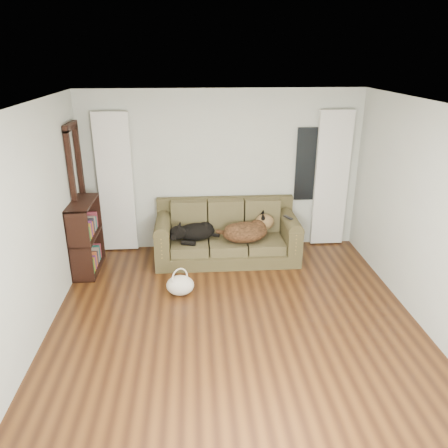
{
  "coord_description": "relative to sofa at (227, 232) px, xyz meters",
  "views": [
    {
      "loc": [
        -0.46,
        -4.38,
        3.1
      ],
      "look_at": [
        -0.03,
        1.6,
        0.74
      ],
      "focal_mm": 35.0,
      "sensor_mm": 36.0,
      "label": 1
    }
  ],
  "objects": [
    {
      "name": "door_casing",
      "position": [
        -2.24,
        0.07,
        0.6
      ],
      "size": [
        0.07,
        0.6,
        2.1
      ],
      "primitive_type": "cube",
      "color": "black",
      "rests_on": "ground"
    },
    {
      "name": "curtain_left",
      "position": [
        -1.74,
        0.44,
        0.7
      ],
      "size": [
        0.55,
        0.08,
        2.25
      ],
      "primitive_type": "cube",
      "color": "silver",
      "rests_on": "ground"
    },
    {
      "name": "wall_back",
      "position": [
        -0.04,
        0.52,
        0.85
      ],
      "size": [
        4.5,
        0.04,
        2.6
      ],
      "primitive_type": "cube",
      "color": "beige",
      "rests_on": "ground"
    },
    {
      "name": "dog_shepherd",
      "position": [
        0.31,
        -0.1,
        0.04
      ],
      "size": [
        0.83,
        0.66,
        0.33
      ],
      "primitive_type": "ellipsoid",
      "rotation": [
        0.0,
        0.0,
        3.33
      ],
      "color": "black",
      "rests_on": "sofa"
    },
    {
      "name": "floor",
      "position": [
        -0.04,
        -1.98,
        -0.45
      ],
      "size": [
        5.0,
        5.0,
        0.0
      ],
      "primitive_type": "plane",
      "color": "#321A0D",
      "rests_on": "ground"
    },
    {
      "name": "wall_right",
      "position": [
        2.21,
        -1.98,
        0.85
      ],
      "size": [
        0.04,
        5.0,
        2.6
      ],
      "primitive_type": "cube",
      "color": "beige",
      "rests_on": "ground"
    },
    {
      "name": "tv_remote",
      "position": [
        0.93,
        -0.15,
        0.28
      ],
      "size": [
        0.11,
        0.17,
        0.02
      ],
      "primitive_type": "cube",
      "rotation": [
        0.0,
        0.0,
        0.46
      ],
      "color": "black",
      "rests_on": "sofa"
    },
    {
      "name": "dog_black_lab",
      "position": [
        -0.52,
        -0.01,
        0.03
      ],
      "size": [
        0.66,
        0.51,
        0.25
      ],
      "primitive_type": "ellipsoid",
      "rotation": [
        0.0,
        0.0,
        0.16
      ],
      "color": "black",
      "rests_on": "sofa"
    },
    {
      "name": "window_pane",
      "position": [
        1.41,
        0.5,
        0.95
      ],
      "size": [
        0.5,
        0.03,
        1.2
      ],
      "primitive_type": "cube",
      "color": "black",
      "rests_on": "wall_back"
    },
    {
      "name": "ceiling",
      "position": [
        -0.04,
        -1.98,
        2.15
      ],
      "size": [
        5.0,
        5.0,
        0.0
      ],
      "primitive_type": "plane",
      "color": "white",
      "rests_on": "ground"
    },
    {
      "name": "sofa",
      "position": [
        0.0,
        0.0,
        0.0
      ],
      "size": [
        2.23,
        0.96,
        0.91
      ],
      "primitive_type": "cube",
      "color": "#4A4827",
      "rests_on": "floor"
    },
    {
      "name": "curtain_right",
      "position": [
        1.76,
        0.44,
        0.7
      ],
      "size": [
        0.55,
        0.08,
        2.25
      ],
      "primitive_type": "cube",
      "color": "silver",
      "rests_on": "ground"
    },
    {
      "name": "bookshelf",
      "position": [
        -2.13,
        -0.24,
        0.05
      ],
      "size": [
        0.44,
        0.91,
        1.09
      ],
      "primitive_type": "cube",
      "rotation": [
        0.0,
        0.0,
        0.14
      ],
      "color": "black",
      "rests_on": "floor"
    },
    {
      "name": "tote_bag",
      "position": [
        -0.73,
        -1.09,
        -0.29
      ],
      "size": [
        0.45,
        0.4,
        0.28
      ],
      "primitive_type": "ellipsoid",
      "rotation": [
        0.0,
        0.0,
        0.32
      ],
      "color": "beige",
      "rests_on": "floor"
    },
    {
      "name": "wall_left",
      "position": [
        -2.29,
        -1.98,
        0.85
      ],
      "size": [
        0.04,
        5.0,
        2.6
      ],
      "primitive_type": "cube",
      "color": "beige",
      "rests_on": "ground"
    }
  ]
}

